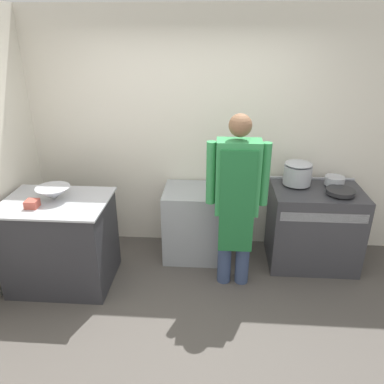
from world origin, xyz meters
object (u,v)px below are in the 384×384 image
fridge_unit (196,223)px  plastic_tub (32,204)px  stove (313,227)px  mixing_bowl (53,193)px  person_cook (237,195)px  sauce_pot (335,181)px  saute_pan (341,191)px  stock_pot (298,173)px

fridge_unit → plastic_tub: size_ratio=7.24×
stove → mixing_bowl: mixing_bowl is taller
person_cook → mixing_bowl: 1.77m
sauce_pot → person_cook: bearing=-152.4°
stove → saute_pan: (0.19, -0.12, 0.48)m
mixing_bowl → sauce_pot: (2.85, 0.62, -0.04)m
plastic_tub → saute_pan: (2.98, 0.58, -0.04)m
sauce_pot → stove: bearing=-148.0°
person_cook → plastic_tub: person_cook is taller
saute_pan → sauce_pot: (0.00, 0.23, 0.02)m
mixing_bowl → stock_pot: 2.52m
stove → stock_pot: 0.64m
stock_pot → saute_pan: size_ratio=1.03×
sauce_pot → plastic_tub: bearing=-164.7°
stock_pot → sauce_pot: stock_pot is taller
sauce_pot → saute_pan: bearing=-90.0°
saute_pan → sauce_pot: 0.23m
person_cook → mixing_bowl: person_cook is taller
person_cook → saute_pan: (1.07, 0.33, -0.08)m
plastic_tub → saute_pan: plastic_tub is taller
fridge_unit → saute_pan: saute_pan is taller
person_cook → mixing_bowl: bearing=-178.0°
stove → sauce_pot: 0.55m
stove → fridge_unit: stove is taller
stove → saute_pan: size_ratio=3.26×
stove → plastic_tub: 2.92m
fridge_unit → person_cook: 0.89m
plastic_tub → stock_pot: 2.70m
saute_pan → sauce_pot: sauce_pot is taller
person_cook → saute_pan: 1.13m
stock_pot → fridge_unit: bearing=-177.1°
stove → person_cook: 1.14m
stock_pot → saute_pan: 0.48m
stock_pot → plastic_tub: bearing=-162.5°
fridge_unit → mixing_bowl: 1.58m
mixing_bowl → stock_pot: size_ratio=1.11×
fridge_unit → mixing_bowl: bearing=-157.3°
plastic_tub → sauce_pot: size_ratio=0.54×
fridge_unit → sauce_pot: sauce_pot is taller
stock_pot → person_cook: bearing=-140.2°
fridge_unit → sauce_pot: (1.49, 0.06, 0.54)m
mixing_bowl → stock_pot: bearing=14.3°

